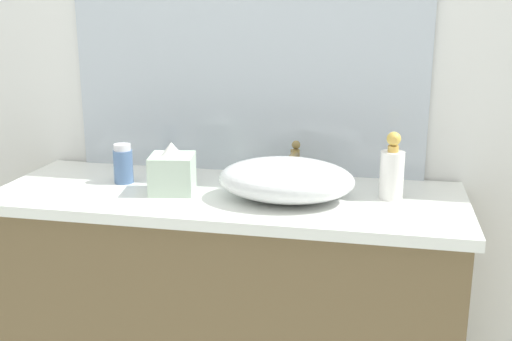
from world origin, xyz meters
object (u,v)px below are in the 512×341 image
object	(u,v)px
lotion_bottle	(123,164)
sink_basin	(286,180)
soap_dispenser	(392,171)
tissue_box	(172,171)

from	to	relation	value
lotion_bottle	sink_basin	bearing A→B (deg)	-7.33
sink_basin	lotion_bottle	world-z (taller)	lotion_bottle
sink_basin	lotion_bottle	xyz separation A→B (m)	(-0.54, 0.07, 0.00)
soap_dispenser	lotion_bottle	xyz separation A→B (m)	(-0.84, -0.01, -0.02)
soap_dispenser	lotion_bottle	size ratio (longest dim) A/B	1.58
lotion_bottle	tissue_box	bearing A→B (deg)	-19.46
sink_basin	tissue_box	distance (m)	0.35
soap_dispenser	tissue_box	xyz separation A→B (m)	(-0.66, -0.07, -0.02)
soap_dispenser	lotion_bottle	bearing A→B (deg)	-179.56
soap_dispenser	tissue_box	distance (m)	0.66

